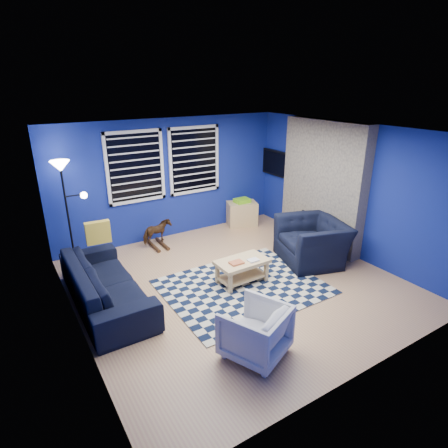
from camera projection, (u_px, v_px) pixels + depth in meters
name	position (u px, v px, depth m)	size (l,w,h in m)	color
floor	(236.00, 283.00, 6.30)	(5.00, 5.00, 0.00)	tan
ceiling	(238.00, 131.00, 5.40)	(5.00, 5.00, 0.00)	white
wall_back	(171.00, 179.00, 7.83)	(5.00, 5.00, 0.00)	navy
wall_left	(69.00, 248.00, 4.62)	(5.00, 5.00, 0.00)	navy
wall_right	(347.00, 190.00, 7.08)	(5.00, 5.00, 0.00)	navy
fireplace	(322.00, 188.00, 7.43)	(0.65, 2.00, 2.50)	gray
window_left	(135.00, 167.00, 7.30)	(1.17, 0.06, 1.42)	black
window_right	(194.00, 160.00, 7.94)	(1.17, 0.06, 1.42)	black
tv	(277.00, 164.00, 8.59)	(0.07, 1.00, 0.58)	black
rug	(243.00, 287.00, 6.16)	(2.50, 2.00, 0.02)	black
sofa	(106.00, 283.00, 5.62)	(0.91, 2.32, 0.68)	black
armchair_big	(312.00, 241.00, 6.94)	(1.06, 1.22, 0.79)	black
armchair_bent	(255.00, 331.00, 4.56)	(0.71, 0.73, 0.67)	gray
rocking_horse	(157.00, 232.00, 7.57)	(0.58, 0.26, 0.49)	#4A2917
coffee_table	(242.00, 266.00, 6.21)	(0.87, 0.51, 0.43)	tan
cabinet	(242.00, 213.00, 8.73)	(0.77, 0.63, 0.64)	tan
floor_lamp	(64.00, 181.00, 6.39)	(0.53, 0.32, 1.93)	black
throw_pillow	(98.00, 232.00, 6.11)	(0.39, 0.12, 0.37)	yellow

